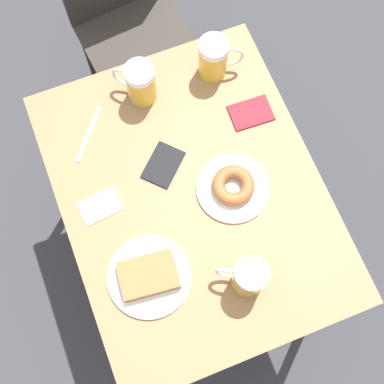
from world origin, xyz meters
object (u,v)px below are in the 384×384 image
object	(u,v)px
plate_with_cake	(149,276)
beer_mug_center	(140,83)
napkin_folded	(100,206)
chair	(125,9)
plate_with_donut	(233,187)
beer_mug_left	(248,277)
fork	(89,134)
passport_far_edge	(251,113)
passport_near_edge	(163,165)
beer_mug_right	(214,58)

from	to	relation	value
plate_with_cake	beer_mug_center	size ratio (longest dim) A/B	1.63
plate_with_cake	napkin_folded	size ratio (longest dim) A/B	1.87
chair	plate_with_donut	distance (m)	0.90
napkin_folded	beer_mug_left	bearing A→B (deg)	-48.89
fork	plate_with_donut	bearing A→B (deg)	-43.44
fork	passport_far_edge	distance (m)	0.49
plate_with_donut	passport_near_edge	bearing A→B (deg)	138.80
napkin_folded	beer_mug_right	bearing A→B (deg)	32.04
plate_with_donut	napkin_folded	size ratio (longest dim) A/B	1.72
chair	beer_mug_right	world-z (taller)	beer_mug_right
chair	napkin_folded	size ratio (longest dim) A/B	7.17
plate_with_cake	fork	size ratio (longest dim) A/B	1.50
passport_near_edge	plate_with_donut	bearing A→B (deg)	-41.20
beer_mug_right	fork	bearing A→B (deg)	-171.47
napkin_folded	plate_with_donut	bearing A→B (deg)	-13.28
beer_mug_left	fork	bearing A→B (deg)	114.65
plate_with_cake	napkin_folded	world-z (taller)	plate_with_cake
plate_with_cake	beer_mug_left	distance (m)	0.27
chair	fork	xyz separation A→B (m)	(-0.28, -0.55, 0.22)
plate_with_cake	fork	world-z (taller)	plate_with_cake
plate_with_donut	passport_far_edge	size ratio (longest dim) A/B	1.64
passport_far_edge	beer_mug_right	bearing A→B (deg)	105.64
beer_mug_center	fork	xyz separation A→B (m)	(-0.19, -0.07, -0.07)
beer_mug_right	passport_far_edge	xyz separation A→B (m)	(0.05, -0.18, -0.07)
plate_with_cake	fork	distance (m)	0.47
beer_mug_center	beer_mug_right	world-z (taller)	same
napkin_folded	passport_near_edge	world-z (taller)	passport_near_edge
napkin_folded	passport_far_edge	bearing A→B (deg)	12.43
napkin_folded	fork	distance (m)	0.23
beer_mug_right	fork	distance (m)	0.44
passport_far_edge	plate_with_donut	bearing A→B (deg)	-125.59
beer_mug_center	fork	size ratio (longest dim) A/B	0.92
beer_mug_left	beer_mug_center	bearing A→B (deg)	96.27
beer_mug_right	napkin_folded	world-z (taller)	beer_mug_right
napkin_folded	passport_far_edge	world-z (taller)	passport_far_edge
beer_mug_right	napkin_folded	size ratio (longest dim) A/B	1.15
plate_with_cake	beer_mug_left	bearing A→B (deg)	-23.91
napkin_folded	fork	bearing A→B (deg)	80.35
plate_with_cake	fork	bearing A→B (deg)	92.74
plate_with_cake	chair	bearing A→B (deg)	75.83
beer_mug_right	passport_near_edge	bearing A→B (deg)	-136.93
chair	passport_far_edge	bearing A→B (deg)	-79.01
chair	beer_mug_left	distance (m)	1.16
napkin_folded	passport_near_edge	distance (m)	0.22
napkin_folded	passport_far_edge	xyz separation A→B (m)	(0.52, 0.11, 0.00)
fork	passport_far_edge	size ratio (longest dim) A/B	1.19
passport_far_edge	fork	bearing A→B (deg)	166.57
beer_mug_left	napkin_folded	distance (m)	0.47
plate_with_cake	passport_far_edge	size ratio (longest dim) A/B	1.79
chair	passport_far_edge	world-z (taller)	chair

